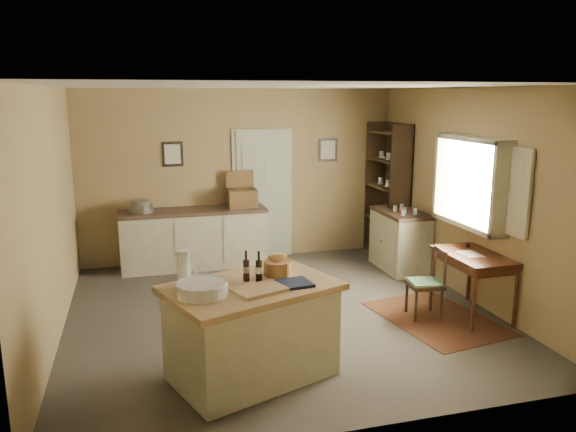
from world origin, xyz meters
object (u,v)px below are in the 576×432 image
work_island (251,329)px  shelving_unit (390,191)px  right_cabinet (400,240)px  sideboard (194,236)px  writing_desk (473,261)px  desk_chair (425,284)px

work_island → shelving_unit: (3.00, 3.43, 0.60)m
work_island → right_cabinet: size_ratio=1.68×
sideboard → right_cabinet: 3.13m
work_island → sideboard: bearing=72.0°
work_island → writing_desk: work_island is taller
writing_desk → shelving_unit: size_ratio=0.46×
desk_chair → writing_desk: bearing=-2.2°
writing_desk → desk_chair: bearing=170.4°
right_cabinet → desk_chair: bearing=-107.5°
desk_chair → shelving_unit: (0.73, 2.54, 0.67)m
sideboard → right_cabinet: (2.99, -0.93, -0.02)m
work_island → shelving_unit: 4.60m
right_cabinet → shelving_unit: (0.16, 0.73, 0.62)m
writing_desk → desk_chair: 0.64m
sideboard → right_cabinet: sideboard is taller
sideboard → writing_desk: size_ratio=2.20×
sideboard → writing_desk: (2.99, -2.84, 0.19)m
writing_desk → right_cabinet: bearing=90.0°
sideboard → shelving_unit: 3.21m
desk_chair → shelving_unit: 2.73m
desk_chair → work_island: bearing=-151.4°
work_island → desk_chair: bearing=1.0°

